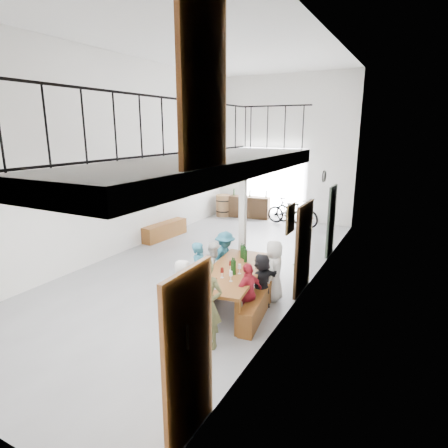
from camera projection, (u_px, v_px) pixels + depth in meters
The scene contains 24 objects.
floor at pixel (204, 266), 9.88m from camera, with size 12.00×12.00×0.00m, color slate.
room_walls at pixel (203, 128), 9.00m from camera, with size 12.00×12.00×12.00m.
gateway_portal at pixel (271, 184), 14.81m from camera, with size 2.80×0.08×2.80m, color white.
right_wall_decor at pixel (281, 233), 6.64m from camera, with size 0.07×8.28×5.07m.
balcony at pixel (210, 168), 5.57m from camera, with size 1.52×5.62×4.00m.
tasting_table at pixel (234, 274), 7.51m from camera, with size 1.33×2.60×0.79m.
bench_inner at pixel (205, 290), 7.82m from camera, with size 0.35×2.20×0.51m, color brown.
bench_wall at pixel (259, 303), 7.31m from camera, with size 0.26×2.01×0.46m, color brown.
tableware at pixel (234, 263), 7.42m from camera, with size 0.46×1.78×0.35m.
side_bench at pixel (165, 230), 12.37m from camera, with size 0.40×1.83×0.52m, color brown.
oak_barrel at pixel (223, 206), 15.43m from camera, with size 0.60×0.60×0.88m.
serving_counter at pixel (249, 207), 15.17m from camera, with size 1.65×0.46×0.87m, color #3B2611.
counter_bottles at pixel (250, 193), 15.05m from camera, with size 1.39×0.23×0.28m.
guest_left_a at pixel (183, 288), 7.13m from camera, with size 0.56×0.36×1.15m, color silver.
guest_left_b at pixel (200, 273), 7.67m from camera, with size 0.48×0.31×1.31m, color #236077.
guest_left_c at pixel (214, 268), 8.16m from camera, with size 0.56×0.44×1.16m, color silver.
guest_left_d at pixel (225, 258), 8.60m from camera, with size 0.82×0.47×1.27m, color #236077.
guest_right_a at pixel (248, 293), 6.90m from camera, with size 0.68×0.28×1.17m, color maroon.
guest_right_b at pixel (261, 281), 7.44m from camera, with size 1.08×0.34×1.16m, color black.
guest_right_c at pixel (274, 270), 7.83m from camera, with size 0.63×0.41×1.30m, color silver.
host_standing at pixel (206, 304), 6.08m from camera, with size 0.55×0.36×1.52m, color #4A4C2B.
potted_plant at pixel (300, 269), 9.13m from camera, with size 0.36×0.31×0.40m, color #154418.
bicycle_near at pixel (297, 211), 14.03m from camera, with size 0.69×1.97×1.03m, color black.
bicycle_far at pixel (288, 211), 14.02m from camera, with size 0.48×1.69×1.02m, color black.
Camera 1 is at (4.77, -8.00, 3.54)m, focal length 30.00 mm.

